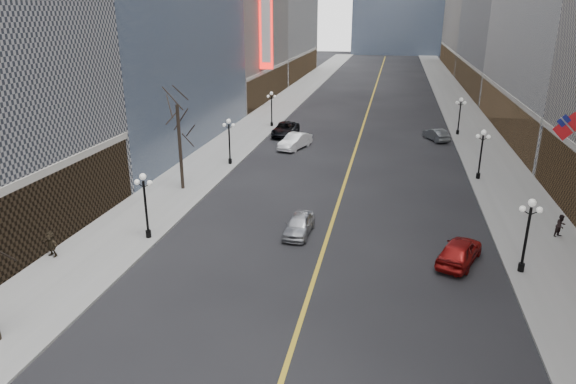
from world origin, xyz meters
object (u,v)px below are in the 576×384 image
at_px(streetlamp_west_2, 229,137).
at_px(car_sb_far, 436,135).
at_px(car_nb_near, 299,224).
at_px(car_nb_mid, 295,141).
at_px(car_sb_mid, 460,251).
at_px(streetlamp_west_3, 272,105).
at_px(car_nb_far, 286,129).
at_px(streetlamp_east_2, 482,149).
at_px(streetlamp_east_1, 528,228).
at_px(streetlamp_west_1, 145,199).
at_px(streetlamp_east_3, 460,112).

bearing_deg(streetlamp_west_2, car_sb_far, 35.38).
distance_m(car_nb_near, car_nb_mid, 23.19).
distance_m(car_sb_mid, car_sb_far, 32.13).
height_order(car_nb_mid, car_sb_far, car_nb_mid).
height_order(streetlamp_west_3, car_nb_far, streetlamp_west_3).
bearing_deg(streetlamp_east_2, car_nb_mid, 157.58).
xyz_separation_m(streetlamp_east_1, car_sb_mid, (-3.44, 0.65, -2.10)).
height_order(car_nb_near, car_sb_far, car_nb_near).
relative_size(streetlamp_west_1, car_sb_mid, 0.97).
bearing_deg(car_sb_mid, car_sb_far, -69.78).
height_order(streetlamp_east_1, car_nb_near, streetlamp_east_1).
bearing_deg(car_nb_near, car_nb_far, 106.18).
bearing_deg(streetlamp_east_1, car_sb_mid, 169.37).
xyz_separation_m(streetlamp_east_3, streetlamp_west_3, (-23.60, 0.00, 0.00)).
xyz_separation_m(streetlamp_west_3, car_sb_mid, (20.16, -35.35, -2.10)).
bearing_deg(streetlamp_east_1, streetlamp_east_3, 90.00).
bearing_deg(streetlamp_east_3, car_sb_mid, -95.57).
relative_size(streetlamp_east_1, streetlamp_east_2, 1.00).
height_order(streetlamp_west_1, car_sb_far, streetlamp_west_1).
height_order(streetlamp_east_1, car_nb_far, streetlamp_east_1).
xyz_separation_m(streetlamp_west_1, car_sb_far, (20.80, 32.77, -2.19)).
xyz_separation_m(streetlamp_west_3, car_sb_far, (20.80, -3.23, -2.19)).
distance_m(streetlamp_west_2, car_sb_far, 25.61).
relative_size(streetlamp_west_3, car_sb_mid, 0.97).
height_order(car_nb_near, car_nb_mid, car_nb_mid).
bearing_deg(car_sb_far, car_nb_far, -20.34).
height_order(car_nb_far, car_sb_mid, car_nb_far).
xyz_separation_m(streetlamp_east_1, car_nb_near, (-13.80, 2.91, -2.19)).
height_order(streetlamp_west_2, car_sb_far, streetlamp_west_2).
distance_m(streetlamp_east_3, car_sb_mid, 35.58).
xyz_separation_m(streetlamp_west_3, car_nb_far, (2.80, -4.46, -2.08)).
height_order(streetlamp_east_1, streetlamp_west_2, same).
distance_m(streetlamp_west_2, car_nb_near, 18.13).
bearing_deg(car_sb_far, streetlamp_west_1, 33.33).
bearing_deg(car_sb_far, streetlamp_east_2, 76.46).
bearing_deg(car_nb_near, streetlamp_west_1, -161.03).
relative_size(streetlamp_east_3, streetlamp_west_3, 1.00).
relative_size(streetlamp_west_2, car_nb_mid, 0.88).
distance_m(streetlamp_west_1, car_nb_far, 31.73).
height_order(streetlamp_east_3, streetlamp_west_1, same).
xyz_separation_m(streetlamp_east_1, streetlamp_west_2, (-23.60, 18.00, 0.00)).
xyz_separation_m(streetlamp_east_1, car_nb_mid, (-18.47, 25.62, -2.06)).
xyz_separation_m(car_nb_far, car_sb_mid, (17.36, -30.89, -0.02)).
relative_size(streetlamp_east_1, streetlamp_west_3, 1.00).
distance_m(streetlamp_east_1, car_sb_mid, 4.09).
bearing_deg(car_nb_mid, car_sb_mid, -40.88).
bearing_deg(streetlamp_west_2, car_nb_far, 78.31).
distance_m(car_nb_mid, car_nb_far, 6.36).
relative_size(streetlamp_east_1, streetlamp_east_3, 1.00).
xyz_separation_m(car_nb_near, car_sb_far, (11.00, 29.86, -0.00)).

